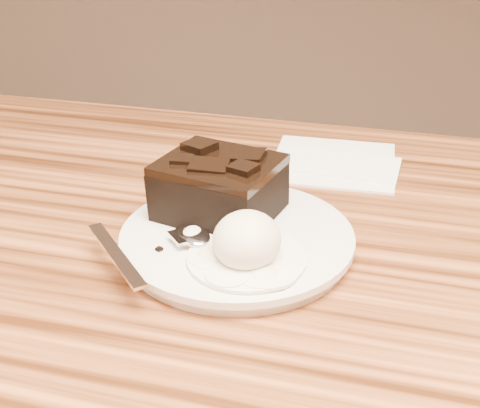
% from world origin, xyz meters
% --- Properties ---
extents(plate, '(0.20, 0.20, 0.02)m').
position_xyz_m(plate, '(-0.08, 0.06, 0.76)').
color(plate, silver).
rests_on(plate, dining_table).
extents(brownie, '(0.12, 0.11, 0.05)m').
position_xyz_m(brownie, '(-0.11, 0.09, 0.79)').
color(brownie, black).
rests_on(brownie, plate).
extents(ice_cream_scoop, '(0.06, 0.06, 0.05)m').
position_xyz_m(ice_cream_scoop, '(-0.07, 0.02, 0.79)').
color(ice_cream_scoop, white).
rests_on(ice_cream_scoop, plate).
extents(melt_puddle, '(0.10, 0.10, 0.00)m').
position_xyz_m(melt_puddle, '(-0.07, 0.02, 0.77)').
color(melt_puddle, white).
rests_on(melt_puddle, plate).
extents(spoon, '(0.14, 0.14, 0.01)m').
position_xyz_m(spoon, '(-0.12, 0.04, 0.77)').
color(spoon, silver).
rests_on(spoon, plate).
extents(napkin, '(0.14, 0.14, 0.01)m').
position_xyz_m(napkin, '(-0.03, 0.27, 0.75)').
color(napkin, white).
rests_on(napkin, dining_table).
extents(crumb_a, '(0.01, 0.01, 0.00)m').
position_xyz_m(crumb_a, '(-0.04, 0.03, 0.77)').
color(crumb_a, black).
rests_on(crumb_a, plate).
extents(crumb_b, '(0.01, 0.01, 0.00)m').
position_xyz_m(crumb_b, '(-0.14, 0.02, 0.77)').
color(crumb_b, black).
rests_on(crumb_b, plate).
extents(crumb_c, '(0.01, 0.00, 0.00)m').
position_xyz_m(crumb_c, '(-0.12, 0.08, 0.77)').
color(crumb_c, black).
rests_on(crumb_c, plate).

